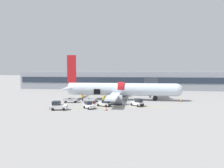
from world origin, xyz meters
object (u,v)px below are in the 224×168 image
object	(u,v)px
ground_crew_driver	(105,98)
suitcase_on_tarmac_spare	(94,103)
baggage_tug_lead	(58,106)
ground_crew_loader_a	(103,100)
baggage_tug_mid	(104,103)
baggage_cart_loading	(90,100)
baggage_tug_spare	(89,106)
baggage_cart_queued	(71,100)
ground_crew_loader_b	(83,97)
airplane	(120,90)
suitcase_on_tarmac_upright	(97,102)
baggage_tug_rear	(137,103)

from	to	relation	value
ground_crew_driver	suitcase_on_tarmac_spare	distance (m)	4.54
baggage_tug_lead	ground_crew_loader_a	bearing A→B (deg)	45.81
baggage_tug_mid	baggage_cart_loading	bearing A→B (deg)	131.68
baggage_tug_spare	suitcase_on_tarmac_spare	size ratio (longest dim) A/B	3.51
baggage_tug_spare	baggage_cart_queued	size ratio (longest dim) A/B	0.63
baggage_cart_loading	ground_crew_driver	distance (m)	3.68
baggage_cart_queued	ground_crew_loader_b	bearing A→B (deg)	52.52
baggage_cart_loading	ground_crew_loader_a	world-z (taller)	ground_crew_loader_a
ground_crew_loader_b	airplane	bearing A→B (deg)	19.03
baggage_tug_mid	ground_crew_loader_b	bearing A→B (deg)	135.40
baggage_cart_queued	baggage_cart_loading	bearing A→B (deg)	11.17
baggage_cart_loading	baggage_cart_queued	distance (m)	4.69
baggage_cart_queued	baggage_tug_lead	bearing A→B (deg)	-86.54
baggage_tug_lead	ground_crew_loader_b	bearing A→B (deg)	82.26
baggage_cart_queued	suitcase_on_tarmac_spare	distance (m)	6.23
baggage_cart_queued	suitcase_on_tarmac_upright	bearing A→B (deg)	-7.48
airplane	baggage_cart_queued	bearing A→B (deg)	-152.27
baggage_cart_queued	ground_crew_driver	bearing A→B (deg)	18.24
ground_crew_driver	suitcase_on_tarmac_spare	size ratio (longest dim) A/B	2.25
baggage_cart_queued	suitcase_on_tarmac_spare	size ratio (longest dim) A/B	5.55
baggage_cart_loading	baggage_tug_lead	bearing A→B (deg)	-112.52
baggage_cart_queued	baggage_tug_mid	bearing A→B (deg)	-23.60
baggage_tug_rear	baggage_cart_queued	bearing A→B (deg)	170.70
ground_crew_loader_b	suitcase_on_tarmac_upright	size ratio (longest dim) A/B	2.43
baggage_tug_lead	ground_crew_loader_b	size ratio (longest dim) A/B	1.87
suitcase_on_tarmac_spare	ground_crew_loader_a	bearing A→B (deg)	13.01
ground_crew_loader_b	ground_crew_driver	distance (m)	5.73
baggage_tug_spare	ground_crew_loader_a	world-z (taller)	ground_crew_loader_a
ground_crew_loader_b	baggage_tug_mid	bearing A→B (deg)	-44.60
ground_crew_loader_a	suitcase_on_tarmac_spare	bearing A→B (deg)	-166.99
ground_crew_loader_a	suitcase_on_tarmac_upright	world-z (taller)	ground_crew_loader_a
baggage_cart_loading	suitcase_on_tarmac_spare	distance (m)	2.84
baggage_cart_queued	ground_crew_driver	world-z (taller)	ground_crew_driver
suitcase_on_tarmac_spare	ground_crew_loader_b	bearing A→B (deg)	132.31
baggage_cart_loading	baggage_tug_mid	bearing A→B (deg)	-48.32
baggage_tug_mid	baggage_cart_queued	bearing A→B (deg)	156.40
baggage_cart_loading	suitcase_on_tarmac_spare	xyz separation A→B (m)	(1.44, -2.44, -0.15)
baggage_tug_lead	suitcase_on_tarmac_spare	bearing A→B (deg)	53.17
baggage_tug_spare	ground_crew_driver	world-z (taller)	ground_crew_driver
suitcase_on_tarmac_spare	baggage_tug_lead	bearing A→B (deg)	-126.83
baggage_tug_mid	baggage_tug_spare	size ratio (longest dim) A/B	1.21
baggage_tug_spare	suitcase_on_tarmac_upright	distance (m)	6.00
baggage_tug_rear	ground_crew_driver	world-z (taller)	ground_crew_driver
baggage_tug_lead	suitcase_on_tarmac_upright	world-z (taller)	baggage_tug_lead
baggage_cart_loading	ground_crew_loader_a	bearing A→B (deg)	-28.83
airplane	baggage_tug_rear	size ratio (longest dim) A/B	9.72
baggage_tug_spare	suitcase_on_tarmac_upright	world-z (taller)	baggage_tug_spare
ground_crew_loader_a	airplane	bearing A→B (deg)	65.90
baggage_cart_queued	baggage_tug_rear	bearing A→B (deg)	-9.30
suitcase_on_tarmac_spare	airplane	bearing A→B (deg)	54.96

